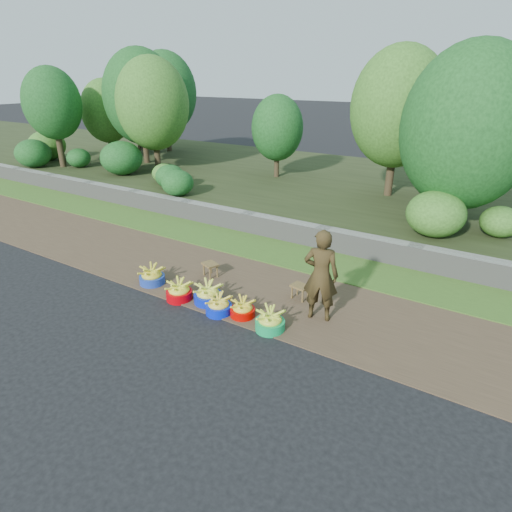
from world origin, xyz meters
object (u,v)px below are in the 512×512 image
Objects in this scene: basin_c at (208,295)px; stool_right at (300,288)px; basin_b at (179,291)px; stool_left at (210,266)px; basin_e at (243,309)px; basin_a at (152,276)px; basin_f at (270,321)px; vendor_woman at (321,275)px; basin_d at (219,305)px.

basin_c reaches higher than stool_right.
basin_b is 1.25× the size of stool_left.
basin_c is 0.84m from basin_e.
basin_f is (2.96, -0.18, -0.00)m from basin_a.
basin_f is at bearing 0.45° from basin_b.
basin_b is at bearing -179.55° from basin_f.
basin_e is 0.27× the size of vendor_woman.
stool_right is at bearing 62.45° from basin_e.
basin_f is (2.04, 0.02, 0.00)m from basin_b.
vendor_woman is at bearing 17.09° from basin_c.
basin_b is at bearing -161.93° from basin_c.
stool_right is (1.02, 1.26, 0.09)m from basin_d.
basin_e is at bearing -1.61° from basin_a.
stool_right is (2.08, 0.13, -0.01)m from stool_left.
basin_c is at bearing -0.34° from basin_a.
basin_f is at bearing -3.42° from basin_a.
basin_a is at bearing 179.66° from basin_c.
basin_c is (1.49, -0.01, 0.01)m from basin_a.
basin_c is 1.20× the size of basin_e.
stool_right is at bearing 92.71° from basin_f.
stool_right is at bearing 32.14° from basin_b.
stool_left is at bearing 152.93° from basin_f.
basin_a is 2.32m from basin_e.
vendor_woman reaches higher than basin_c.
basin_e is 0.89× the size of basin_f.
basin_a reaches higher than basin_d.
basin_a reaches higher than stool_left.
basin_a is 2.97m from basin_f.
stool_right is at bearing 36.82° from basin_c.
basin_a is 1.23m from stool_left.
basin_a reaches higher than basin_e.
basin_e is at bearing -3.89° from basin_c.
vendor_woman reaches higher than basin_d.
basin_b reaches higher than stool_right.
basin_d is at bearing -46.44° from stool_left.
basin_a is 0.97× the size of basin_c.
basin_a is at bearing 178.39° from basin_e.
basin_c is (0.56, 0.18, 0.01)m from basin_b.
stool_right is (-0.06, 1.23, 0.08)m from basin_f.
vendor_woman is (3.50, 0.61, 0.68)m from basin_a.
basin_a is at bearing -131.70° from stool_left.
basin_a is 0.94m from basin_b.
stool_left is (-1.50, 0.98, 0.11)m from basin_e.
basin_d is 0.46m from basin_e.
basin_d is at bearing -6.18° from basin_a.
basin_c is at bearing 173.48° from basin_f.
basin_e is at bearing 5.22° from basin_b.
basin_d reaches higher than stool_right.
basin_f is at bearing -87.29° from stool_right.
basin_c is 1.49× the size of stool_right.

